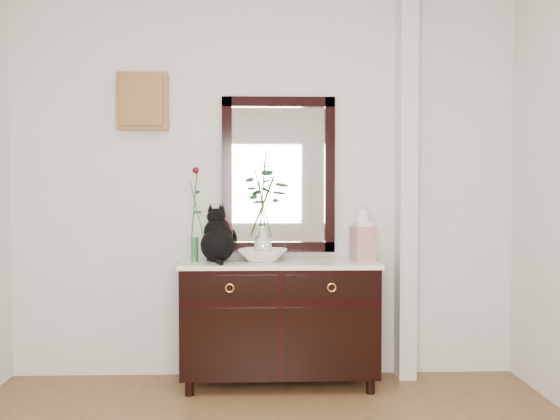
{
  "coord_description": "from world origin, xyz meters",
  "views": [
    {
      "loc": [
        -0.03,
        -2.47,
        1.34
      ],
      "look_at": [
        0.1,
        1.63,
        1.2
      ],
      "focal_mm": 40.0,
      "sensor_mm": 36.0,
      "label": 1
    }
  ],
  "objects_px": {
    "sideboard": "(280,316)",
    "cat": "(217,234)",
    "ginger_jar": "(363,233)",
    "lotus_bowl": "(263,255)"
  },
  "relations": [
    {
      "from": "lotus_bowl",
      "to": "ginger_jar",
      "type": "relative_size",
      "value": 0.89
    },
    {
      "from": "lotus_bowl",
      "to": "ginger_jar",
      "type": "distance_m",
      "value": 0.7
    },
    {
      "from": "sideboard",
      "to": "lotus_bowl",
      "type": "xyz_separation_m",
      "value": [
        -0.11,
        0.02,
        0.42
      ]
    },
    {
      "from": "sideboard",
      "to": "cat",
      "type": "relative_size",
      "value": 3.63
    },
    {
      "from": "sideboard",
      "to": "ginger_jar",
      "type": "relative_size",
      "value": 3.59
    },
    {
      "from": "cat",
      "to": "lotus_bowl",
      "type": "bearing_deg",
      "value": -10.36
    },
    {
      "from": "cat",
      "to": "lotus_bowl",
      "type": "relative_size",
      "value": 1.11
    },
    {
      "from": "sideboard",
      "to": "cat",
      "type": "xyz_separation_m",
      "value": [
        -0.42,
        -0.01,
        0.56
      ]
    },
    {
      "from": "cat",
      "to": "ginger_jar",
      "type": "distance_m",
      "value": 0.99
    },
    {
      "from": "ginger_jar",
      "to": "lotus_bowl",
      "type": "bearing_deg",
      "value": -178.66
    }
  ]
}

